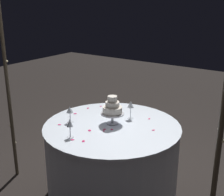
{
  "coord_description": "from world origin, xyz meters",
  "views": [
    {
      "loc": [
        -1.49,
        2.13,
        1.85
      ],
      "look_at": [
        0.0,
        0.0,
        1.0
      ],
      "focal_mm": 48.88,
      "sensor_mm": 36.0,
      "label": 1
    }
  ],
  "objects": [
    {
      "name": "decorative_arch",
      "position": [
        0.0,
        0.33,
        1.6
      ],
      "size": [
        2.16,
        0.06,
        2.47
      ],
      "color": "#473D2D",
      "rests_on": "ground"
    },
    {
      "name": "rose_petal_13",
      "position": [
        0.09,
        0.22,
        0.73
      ],
      "size": [
        0.05,
        0.05,
        0.0
      ],
      "primitive_type": "ellipsoid",
      "rotation": [
        0.0,
        0.0,
        2.39
      ],
      "color": "#C61951",
      "rests_on": "main_table"
    },
    {
      "name": "rose_petal_8",
      "position": [
        0.17,
        -0.14,
        0.73
      ],
      "size": [
        0.03,
        0.02,
        0.0
      ],
      "primitive_type": "ellipsoid",
      "rotation": [
        0.0,
        0.0,
        3.16
      ],
      "color": "#C61951",
      "rests_on": "main_table"
    },
    {
      "name": "rose_petal_3",
      "position": [
        0.41,
        0.27,
        0.73
      ],
      "size": [
        0.04,
        0.04,
        0.0
      ],
      "primitive_type": "ellipsoid",
      "rotation": [
        0.0,
        0.0,
        0.56
      ],
      "color": "#C61951",
      "rests_on": "main_table"
    },
    {
      "name": "rose_petal_7",
      "position": [
        0.0,
        0.41,
        0.73
      ],
      "size": [
        0.04,
        0.04,
        0.0
      ],
      "primitive_type": "ellipsoid",
      "rotation": [
        0.0,
        0.0,
        5.35
      ],
      "color": "#C61951",
      "rests_on": "main_table"
    },
    {
      "name": "main_table",
      "position": [
        0.0,
        0.0,
        0.37
      ],
      "size": [
        1.27,
        1.27,
        0.73
      ],
      "color": "silver",
      "rests_on": "ground"
    },
    {
      "name": "ground_plane",
      "position": [
        0.0,
        0.0,
        0.0
      ],
      "size": [
        12.0,
        12.0,
        0.0
      ],
      "primitive_type": "plane",
      "color": "black"
    },
    {
      "name": "tiered_cake",
      "position": [
        0.02,
        -0.03,
        0.88
      ],
      "size": [
        0.22,
        0.22,
        0.27
      ],
      "color": "silver",
      "rests_on": "main_table"
    },
    {
      "name": "rose_petal_12",
      "position": [
        0.09,
        0.44,
        0.73
      ],
      "size": [
        0.04,
        0.04,
        0.0
      ],
      "primitive_type": "ellipsoid",
      "rotation": [
        0.0,
        0.0,
        0.59
      ],
      "color": "#C61951",
      "rests_on": "main_table"
    },
    {
      "name": "rose_petal_6",
      "position": [
        -0.37,
        -0.12,
        0.73
      ],
      "size": [
        0.04,
        0.03,
        0.0
      ],
      "primitive_type": "ellipsoid",
      "rotation": [
        0.0,
        0.0,
        0.71
      ],
      "color": "#C61951",
      "rests_on": "main_table"
    },
    {
      "name": "rose_petal_1",
      "position": [
        0.0,
        0.12,
        0.73
      ],
      "size": [
        0.03,
        0.03,
        0.0
      ],
      "primitive_type": "ellipsoid",
      "rotation": [
        0.0,
        0.0,
        4.02
      ],
      "color": "#C61951",
      "rests_on": "main_table"
    },
    {
      "name": "rose_petal_4",
      "position": [
        0.14,
        -0.18,
        0.73
      ],
      "size": [
        0.04,
        0.04,
        0.0
      ],
      "primitive_type": "ellipsoid",
      "rotation": [
        0.0,
        0.0,
        2.64
      ],
      "color": "#C61951",
      "rests_on": "main_table"
    },
    {
      "name": "wine_glass_2",
      "position": [
        0.14,
        0.41,
        0.85
      ],
      "size": [
        0.06,
        0.06,
        0.17
      ],
      "color": "silver",
      "rests_on": "main_table"
    },
    {
      "name": "rose_petal_14",
      "position": [
        -0.06,
        0.08,
        0.73
      ],
      "size": [
        0.04,
        0.03,
        0.0
      ],
      "primitive_type": "ellipsoid",
      "rotation": [
        0.0,
        0.0,
        5.86
      ],
      "color": "#C61951",
      "rests_on": "main_table"
    },
    {
      "name": "rose_petal_11",
      "position": [
        0.48,
        -0.03,
        0.73
      ],
      "size": [
        0.04,
        0.04,
        0.0
      ],
      "primitive_type": "ellipsoid",
      "rotation": [
        0.0,
        0.0,
        3.8
      ],
      "color": "#C61951",
      "rests_on": "main_table"
    },
    {
      "name": "rose_petal_0",
      "position": [
        -0.02,
        0.15,
        0.73
      ],
      "size": [
        0.03,
        0.03,
        0.0
      ],
      "primitive_type": "ellipsoid",
      "rotation": [
        0.0,
        0.0,
        5.52
      ],
      "color": "#C61951",
      "rests_on": "main_table"
    },
    {
      "name": "rose_petal_9",
      "position": [
        -0.21,
        -0.33,
        0.73
      ],
      "size": [
        0.02,
        0.03,
        0.0
      ],
      "primitive_type": "ellipsoid",
      "rotation": [
        0.0,
        0.0,
        1.81
      ],
      "color": "#C61951",
      "rests_on": "main_table"
    },
    {
      "name": "rose_petal_5",
      "position": [
        0.47,
        -0.22,
        0.73
      ],
      "size": [
        0.03,
        0.03,
        0.0
      ],
      "primitive_type": "ellipsoid",
      "rotation": [
        0.0,
        0.0,
        1.72
      ],
      "color": "#C61951",
      "rests_on": "main_table"
    },
    {
      "name": "rose_petal_2",
      "position": [
        0.26,
        -0.43,
        0.73
      ],
      "size": [
        0.02,
        0.03,
        0.0
      ],
      "primitive_type": "ellipsoid",
      "rotation": [
        0.0,
        0.0,
        1.63
      ],
      "color": "#C61951",
      "rests_on": "main_table"
    },
    {
      "name": "wine_glass_0",
      "position": [
        0.36,
        0.17,
        0.85
      ],
      "size": [
        0.06,
        0.06,
        0.16
      ],
      "color": "silver",
      "rests_on": "main_table"
    },
    {
      "name": "rose_petal_10",
      "position": [
        0.4,
        -0.35,
        0.73
      ],
      "size": [
        0.03,
        0.03,
        0.0
      ],
      "primitive_type": "ellipsoid",
      "rotation": [
        0.0,
        0.0,
        4.17
      ],
      "color": "#C61951",
      "rests_on": "main_table"
    },
    {
      "name": "wine_glass_1",
      "position": [
        -0.05,
        -0.24,
        0.87
      ],
      "size": [
        0.06,
        0.06,
        0.18
      ],
      "color": "silver",
      "rests_on": "main_table"
    }
  ]
}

